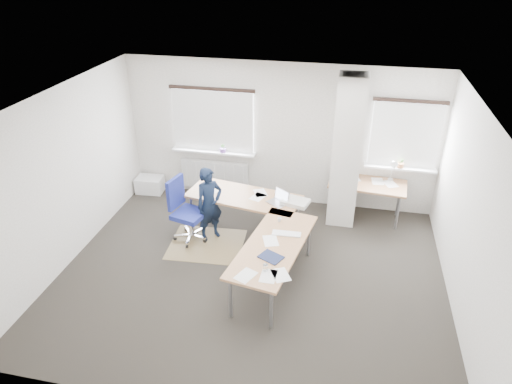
% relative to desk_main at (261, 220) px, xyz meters
% --- Properties ---
extents(ground, '(6.00, 6.00, 0.00)m').
position_rel_desk_main_xyz_m(ground, '(-0.04, -0.53, -0.69)').
color(ground, black).
rests_on(ground, ground).
extents(room_shell, '(6.04, 5.04, 2.82)m').
position_rel_desk_main_xyz_m(room_shell, '(0.14, -0.08, 1.05)').
color(room_shell, '#BAB3AA').
rests_on(room_shell, ground).
extents(floor_mat, '(1.34, 1.16, 0.01)m').
position_rel_desk_main_xyz_m(floor_mat, '(-0.98, 0.10, -0.69)').
color(floor_mat, olive).
rests_on(floor_mat, ground).
extents(white_crate, '(0.57, 0.42, 0.33)m').
position_rel_desk_main_xyz_m(white_crate, '(-2.73, 1.72, -0.53)').
color(white_crate, white).
rests_on(white_crate, ground).
extents(desk_main, '(2.40, 2.98, 0.96)m').
position_rel_desk_main_xyz_m(desk_main, '(0.00, 0.00, 0.00)').
color(desk_main, '#9D6643').
rests_on(desk_main, ground).
extents(desk_side, '(1.46, 0.83, 1.22)m').
position_rel_desk_main_xyz_m(desk_side, '(1.71, 1.62, -0.01)').
color(desk_side, '#9D6643').
rests_on(desk_side, ground).
extents(task_chair, '(0.64, 0.63, 1.16)m').
position_rel_desk_main_xyz_m(task_chair, '(-1.34, 0.22, -0.37)').
color(task_chair, navy).
rests_on(task_chair, ground).
extents(person, '(0.57, 0.58, 1.35)m').
position_rel_desk_main_xyz_m(person, '(-0.97, 0.35, -0.02)').
color(person, black).
rests_on(person, ground).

